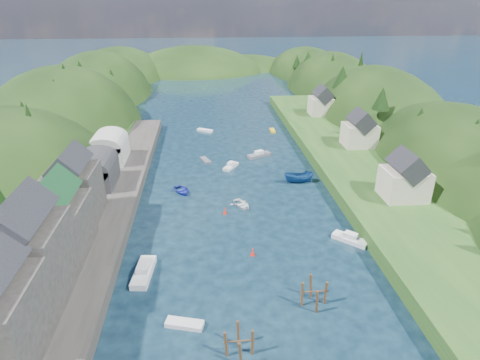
{
  "coord_description": "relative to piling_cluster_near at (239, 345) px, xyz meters",
  "views": [
    {
      "loc": [
        -5.9,
        -35.91,
        33.29
      ],
      "look_at": [
        0.0,
        28.0,
        4.0
      ],
      "focal_mm": 30.0,
      "sensor_mm": 36.0,
      "label": 1
    }
  ],
  "objects": [
    {
      "name": "piling_cluster_far",
      "position": [
        9.41,
        6.56,
        0.04
      ],
      "size": [
        3.36,
        3.12,
        3.79
      ],
      "color": "#382314",
      "rests_on": "ground"
    },
    {
      "name": "channel_buoy_near",
      "position": [
        3.44,
        17.1,
        -0.8
      ],
      "size": [
        0.7,
        0.7,
        1.1
      ],
      "color": "red",
      "rests_on": "ground"
    },
    {
      "name": "far_hills",
      "position": [
        4.44,
        180.16,
        -12.08
      ],
      "size": [
        103.0,
        68.0,
        44.0
      ],
      "color": "black",
      "rests_on": "ground"
    },
    {
      "name": "ground",
      "position": [
        3.23,
        56.15,
        -1.28
      ],
      "size": [
        600.0,
        600.0,
        0.0
      ],
      "primitive_type": "plane",
      "color": "black",
      "rests_on": "ground"
    },
    {
      "name": "hillside_right",
      "position": [
        48.23,
        81.15,
        -8.7
      ],
      "size": [
        36.0,
        245.56,
        48.0
      ],
      "color": "black",
      "rests_on": "ground"
    },
    {
      "name": "quayside_buildings",
      "position": [
        -22.77,
        12.54,
        5.81
      ],
      "size": [
        8.0,
        35.84,
        12.9
      ],
      "color": "#2D2B28",
      "rests_on": "quay_left"
    },
    {
      "name": "piling_cluster_near",
      "position": [
        0.0,
        0.0,
        0.0
      ],
      "size": [
        3.19,
        2.98,
        3.7
      ],
      "color": "#382314",
      "rests_on": "ground"
    },
    {
      "name": "hillside_left",
      "position": [
        -41.77,
        81.15,
        -9.31
      ],
      "size": [
        44.0,
        245.56,
        52.0
      ],
      "color": "black",
      "rests_on": "ground"
    },
    {
      "name": "hill_trees",
      "position": [
        3.66,
        71.66,
        9.84
      ],
      "size": [
        92.51,
        146.55,
        12.95
      ],
      "color": "black",
      "rests_on": "ground"
    },
    {
      "name": "terrace_right",
      "position": [
        28.23,
        46.15,
        -0.08
      ],
      "size": [
        16.0,
        120.0,
        2.4
      ],
      "primitive_type": "cube",
      "color": "#234719",
      "rests_on": "ground"
    },
    {
      "name": "quay_left",
      "position": [
        -20.77,
        26.15,
        -0.28
      ],
      "size": [
        12.0,
        110.0,
        2.0
      ],
      "primitive_type": "cube",
      "color": "#2D2B28",
      "rests_on": "ground"
    },
    {
      "name": "boat_sheds",
      "position": [
        -22.77,
        45.15,
        3.99
      ],
      "size": [
        7.0,
        21.0,
        7.5
      ],
      "color": "#2D2D30",
      "rests_on": "quay_left"
    },
    {
      "name": "terrace_left_grass",
      "position": [
        -27.77,
        26.15,
        -0.03
      ],
      "size": [
        12.0,
        110.0,
        2.5
      ],
      "primitive_type": "cube",
      "color": "#234719",
      "rests_on": "ground"
    },
    {
      "name": "channel_buoy_far",
      "position": [
        0.22,
        29.42,
        -0.8
      ],
      "size": [
        0.7,
        0.7,
        1.1
      ],
      "color": "red",
      "rests_on": "ground"
    },
    {
      "name": "right_bank_cottages",
      "position": [
        31.23,
        54.48,
        4.56
      ],
      "size": [
        9.0,
        59.24,
        8.41
      ],
      "color": "beige",
      "rests_on": "terrace_right"
    },
    {
      "name": "moored_boats",
      "position": [
        1.04,
        21.58,
        -0.56
      ],
      "size": [
        37.77,
        90.62,
        2.51
      ],
      "color": "silver",
      "rests_on": "ground"
    }
  ]
}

